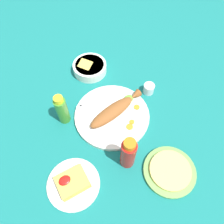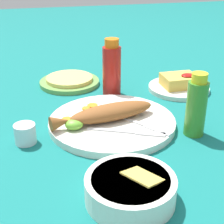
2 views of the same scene
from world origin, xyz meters
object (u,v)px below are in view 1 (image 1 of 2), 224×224
(fork_near, at_px, (93,112))
(fork_far, at_px, (98,103))
(hot_sauce_bottle_green, at_px, (62,110))
(tortilla_plate, at_px, (169,171))
(hot_sauce_bottle_red, at_px, (128,153))
(fried_fish, at_px, (114,110))
(salt_cup, at_px, (149,89))
(side_plate_fries, at_px, (74,184))
(guacamole_bowl, at_px, (90,67))
(main_plate, at_px, (112,116))

(fork_near, bearing_deg, fork_far, -87.67)
(hot_sauce_bottle_green, xyz_separation_m, tortilla_plate, (-0.25, 0.41, -0.07))
(fork_far, xyz_separation_m, hot_sauce_bottle_red, (0.02, 0.28, 0.06))
(fried_fish, relative_size, hot_sauce_bottle_green, 1.77)
(fried_fish, xyz_separation_m, tortilla_plate, (-0.05, 0.32, -0.03))
(fork_far, bearing_deg, salt_cup, -166.40)
(salt_cup, distance_m, tortilla_plate, 0.38)
(hot_sauce_bottle_green, xyz_separation_m, side_plate_fries, (0.08, 0.27, -0.07))
(fried_fish, xyz_separation_m, hot_sauce_bottle_red, (0.06, 0.21, 0.04))
(guacamole_bowl, relative_size, tortilla_plate, 0.83)
(hot_sauce_bottle_red, bearing_deg, salt_cup, -137.91)
(fried_fish, relative_size, fork_far, 1.58)
(tortilla_plate, bearing_deg, hot_sauce_bottle_green, -58.56)
(salt_cup, height_order, side_plate_fries, salt_cup)
(fork_near, relative_size, hot_sauce_bottle_green, 1.01)
(hot_sauce_bottle_red, distance_m, hot_sauce_bottle_green, 0.32)
(fork_near, bearing_deg, guacamole_bowl, -59.35)
(hot_sauce_bottle_green, xyz_separation_m, salt_cup, (-0.40, 0.05, -0.05))
(fried_fish, bearing_deg, hot_sauce_bottle_red, 61.93)
(salt_cup, bearing_deg, guacamole_bowl, -54.63)
(fried_fish, distance_m, salt_cup, 0.21)
(hot_sauce_bottle_red, distance_m, side_plate_fries, 0.23)
(hot_sauce_bottle_red, relative_size, hot_sauce_bottle_green, 1.11)
(fork_near, xyz_separation_m, hot_sauce_bottle_red, (-0.02, 0.25, 0.06))
(side_plate_fries, height_order, tortilla_plate, same)
(main_plate, height_order, hot_sauce_bottle_red, hot_sauce_bottle_red)
(fork_near, distance_m, hot_sauce_bottle_green, 0.13)
(main_plate, xyz_separation_m, fork_far, (0.03, -0.08, 0.01))
(fork_far, bearing_deg, tortilla_plate, 127.47)
(fork_far, relative_size, salt_cup, 3.48)
(main_plate, height_order, salt_cup, salt_cup)
(main_plate, bearing_deg, fork_near, -37.46)
(fork_near, bearing_deg, hot_sauce_bottle_red, 147.60)
(fork_far, distance_m, hot_sauce_bottle_green, 0.16)
(fork_far, height_order, side_plate_fries, fork_far)
(guacamole_bowl, bearing_deg, hot_sauce_bottle_green, 41.89)
(salt_cup, bearing_deg, hot_sauce_bottle_red, 42.09)
(side_plate_fries, bearing_deg, salt_cup, -155.49)
(fork_far, xyz_separation_m, tortilla_plate, (-0.09, 0.40, -0.01))
(hot_sauce_bottle_green, distance_m, guacamole_bowl, 0.30)
(main_plate, distance_m, tortilla_plate, 0.33)
(tortilla_plate, bearing_deg, side_plate_fries, -22.07)
(side_plate_fries, bearing_deg, fork_near, -130.42)
(fork_near, distance_m, side_plate_fries, 0.31)
(hot_sauce_bottle_green, relative_size, salt_cup, 3.12)
(fork_near, height_order, salt_cup, salt_cup)
(salt_cup, relative_size, guacamole_bowl, 0.31)
(guacamole_bowl, bearing_deg, tortilla_plate, 92.86)
(fried_fish, relative_size, guacamole_bowl, 1.69)
(fried_fish, distance_m, fork_near, 0.09)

